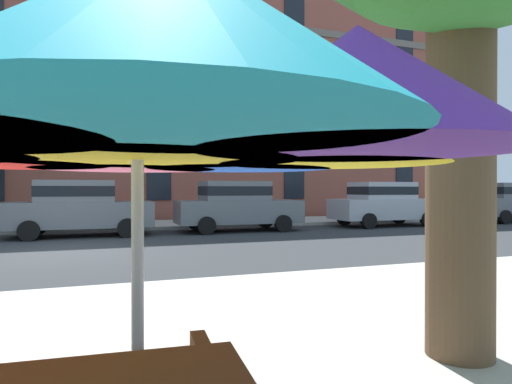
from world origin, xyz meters
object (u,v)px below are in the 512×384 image
Objects in this scene: sedan_silver at (384,203)px; patio_umbrella at (137,109)px; sedan_gray at (79,206)px; sedan_gray_midblock at (237,205)px; sedan_gray_downstreet at (510,201)px.

sedan_silver is 16.58m from patio_umbrella.
sedan_gray and sedan_gray_midblock have the same top height.
sedan_gray_midblock is at bearing 0.00° from sedan_gray.
sedan_gray is 1.00× the size of sedan_gray_downstreet.
sedan_gray is 11.46m from sedan_silver.
patio_umbrella reaches higher than sedan_gray_downstreet.
sedan_gray_midblock is 13.47m from patio_umbrella.
sedan_gray is 1.00× the size of sedan_gray_midblock.
sedan_gray and sedan_silver have the same top height.
sedan_silver is 6.82m from sedan_gray_downstreet.
sedan_gray is at bearing 180.00° from sedan_gray_downstreet.
sedan_gray_midblock is 13.04m from sedan_gray_downstreet.
patio_umbrella is (-17.43, -12.70, 0.95)m from sedan_gray_downstreet.
patio_umbrella reaches higher than sedan_gray_midblock.
patio_umbrella is at bearing -143.92° from sedan_gray_downstreet.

